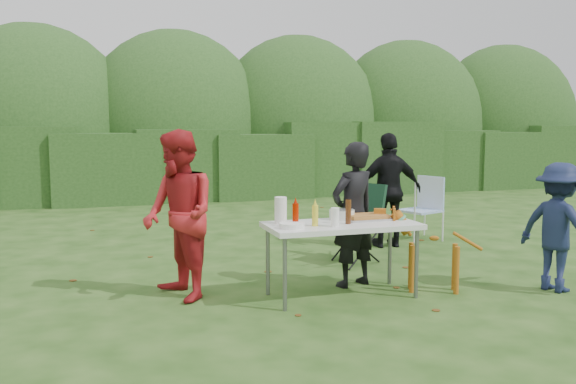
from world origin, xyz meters
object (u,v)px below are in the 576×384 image
object	(u,v)px
dog	(434,251)
paper_towel_roll	(281,210)
folding_table	(342,228)
person_cook	(353,215)
camping_chair	(356,223)
mustard_bottle	(315,216)
lawn_chair	(420,208)
beer_bottle	(348,212)
ketchup_bottle	(295,215)
person_red_jacket	(179,215)
child	(559,227)
person_black_puffy	(389,190)

from	to	relation	value
dog	paper_towel_roll	size ratio (longest dim) A/B	3.40
folding_table	person_cook	distance (m)	0.44
camping_chair	mustard_bottle	distance (m)	1.81
camping_chair	mustard_bottle	world-z (taller)	camping_chair
mustard_bottle	person_cook	bearing A→B (deg)	35.33
folding_table	lawn_chair	size ratio (longest dim) A/B	1.60
dog	beer_bottle	world-z (taller)	beer_bottle
person_cook	camping_chair	world-z (taller)	person_cook
mustard_bottle	ketchup_bottle	xyz separation A→B (m)	(-0.19, 0.03, 0.01)
paper_towel_roll	person_red_jacket	bearing A→B (deg)	166.44
lawn_chair	mustard_bottle	bearing A→B (deg)	24.08
ketchup_bottle	beer_bottle	size ratio (longest dim) A/B	0.92
child	dog	size ratio (longest dim) A/B	1.50
person_cook	person_black_puffy	world-z (taller)	person_black_puffy
folding_table	person_cook	size ratio (longest dim) A/B	0.98
paper_towel_roll	person_black_puffy	bearing A→B (deg)	41.00
person_cook	person_black_puffy	xyz separation A→B (m)	(1.32, 1.72, 0.03)
person_red_jacket	ketchup_bottle	xyz separation A→B (m)	(1.04, -0.45, 0.02)
lawn_chair	mustard_bottle	xyz separation A→B (m)	(-2.59, -2.48, 0.37)
child	lawn_chair	world-z (taller)	child
person_cook	beer_bottle	size ratio (longest dim) A/B	6.36
camping_chair	dog	bearing A→B (deg)	71.06
person_cook	paper_towel_roll	world-z (taller)	person_cook
person_black_puffy	beer_bottle	bearing A→B (deg)	58.95
paper_towel_roll	camping_chair	bearing A→B (deg)	41.09
camping_chair	beer_bottle	size ratio (longest dim) A/B	4.08
person_red_jacket	dog	bearing A→B (deg)	61.87
folding_table	camping_chair	size ratio (longest dim) A/B	1.53
beer_bottle	paper_towel_roll	xyz separation A→B (m)	(-0.62, 0.23, 0.01)
beer_bottle	paper_towel_roll	world-z (taller)	paper_towel_roll
folding_table	person_black_puffy	size ratio (longest dim) A/B	0.95
dog	lawn_chair	world-z (taller)	lawn_chair
paper_towel_roll	child	bearing A→B (deg)	-13.35
ketchup_bottle	person_cook	bearing A→B (deg)	26.31
ketchup_bottle	beer_bottle	xyz separation A→B (m)	(0.54, -0.01, 0.01)
folding_table	mustard_bottle	world-z (taller)	mustard_bottle
person_black_puffy	lawn_chair	xyz separation A→B (m)	(0.70, 0.35, -0.32)
beer_bottle	lawn_chair	bearing A→B (deg)	47.74
beer_bottle	mustard_bottle	bearing A→B (deg)	-177.05
person_red_jacket	paper_towel_roll	size ratio (longest dim) A/B	6.40
paper_towel_roll	ketchup_bottle	bearing A→B (deg)	-69.79
person_cook	mustard_bottle	size ratio (longest dim) A/B	7.64
dog	paper_towel_roll	bearing A→B (deg)	14.67
child	mustard_bottle	size ratio (longest dim) A/B	6.61
person_red_jacket	camping_chair	size ratio (longest dim) A/B	1.70
ketchup_bottle	paper_towel_roll	bearing A→B (deg)	110.21
ketchup_bottle	beer_bottle	distance (m)	0.54
person_black_puffy	paper_towel_roll	world-z (taller)	person_black_puffy
person_red_jacket	paper_towel_roll	bearing A→B (deg)	60.19
folding_table	lawn_chair	world-z (taller)	lawn_chair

